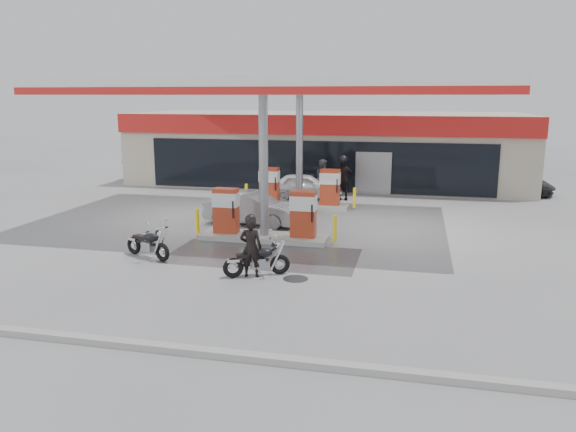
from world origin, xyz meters
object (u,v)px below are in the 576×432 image
hatchback_silver (253,209)px  biker_walking (343,179)px  pump_island_far (299,192)px  attendant (323,178)px  main_motorcycle (258,261)px  parked_motorcycle (148,244)px  sedan_white (305,186)px  biker_main (251,247)px  pump_island_near (264,220)px  parked_car_right (513,183)px  parked_car_left (155,171)px

hatchback_silver → biker_walking: 6.72m
pump_island_far → attendant: (0.62, 2.80, 0.24)m
main_motorcycle → parked_motorcycle: bearing=138.9°
sedan_white → main_motorcycle: bearing=176.9°
biker_main → sedan_white: 12.30m
pump_island_near → pump_island_far: same height
pump_island_near → pump_island_far: (0.00, 6.00, 0.00)m
parked_car_right → biker_walking: bearing=129.5°
pump_island_far → biker_main: bearing=-85.8°
attendant → hatchback_silver: bearing=151.1°
pump_island_far → sedan_white: pump_island_far is taller
main_motorcycle → hatchback_silver: bearing=80.7°
pump_island_near → biker_walking: biker_walking is taller
hatchback_silver → parked_car_right: (11.06, 9.66, -0.07)m
hatchback_silver → parked_car_left: 13.27m
parked_motorcycle → hatchback_silver: hatchback_silver is taller
parked_motorcycle → pump_island_near: bearing=69.3°
main_motorcycle → sedan_white: (-1.09, 12.18, 0.19)m
pump_island_near → biker_walking: bearing=78.6°
biker_main → attendant: size_ratio=0.89×
biker_main → attendant: bearing=-98.3°
pump_island_far → parked_car_right: (10.00, 5.86, -0.15)m
parked_car_left → parked_car_right: bearing=-74.5°
pump_island_near → attendant: size_ratio=2.71×
pump_island_near → biker_walking: size_ratio=2.53×
biker_main → parked_car_left: size_ratio=0.42×
parked_motorcycle → biker_walking: size_ratio=0.90×
sedan_white → parked_car_right: (10.18, 3.66, -0.07)m
parked_motorcycle → parked_car_left: bearing=138.6°
main_motorcycle → sedan_white: bearing=68.2°
parked_car_right → parked_motorcycle: bearing=155.5°
pump_island_near → sedan_white: 8.20m
biker_main → pump_island_far: bearing=-94.7°
hatchback_silver → biker_main: bearing=-156.8°
pump_island_far → hatchback_silver: bearing=-105.5°
attendant → parked_car_left: 11.10m
pump_island_far → parked_car_left: pump_island_far is taller
attendant → biker_walking: biker_walking is taller
pump_island_far → biker_walking: 2.88m
parked_car_right → hatchback_silver: bearing=147.6°
parked_motorcycle → parked_car_right: parked_car_right is taller
pump_island_far → main_motorcycle: bearing=-84.8°
main_motorcycle → parked_car_left: size_ratio=0.44×
main_motorcycle → biker_main: biker_main is taller
main_motorcycle → parked_car_left: bearing=97.4°
main_motorcycle → parked_motorcycle: 3.95m
biker_main → pump_island_near: bearing=-88.6°
biker_main → parked_motorcycle: size_ratio=0.93×
pump_island_far → hatchback_silver: size_ratio=1.34×
pump_island_far → parked_car_right: size_ratio=1.28×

